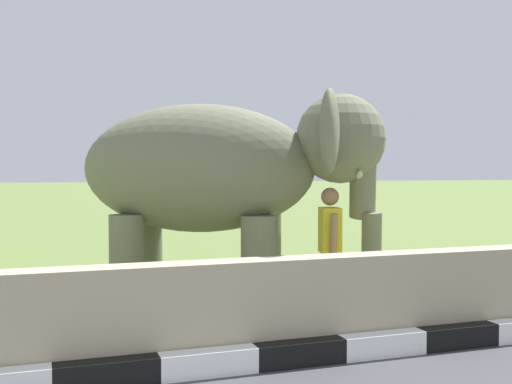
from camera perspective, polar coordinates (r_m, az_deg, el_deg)
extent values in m
cube|color=black|center=(5.68, -13.58, -16.01)|extent=(0.90, 0.20, 0.24)
cube|color=white|center=(5.83, -4.40, -15.48)|extent=(0.90, 0.20, 0.24)
cube|color=black|center=(6.11, 4.06, -14.65)|extent=(0.90, 0.20, 0.24)
cube|color=white|center=(6.50, 11.58, -13.66)|extent=(0.90, 0.20, 0.24)
cube|color=black|center=(6.99, 18.08, -12.60)|extent=(0.90, 0.20, 0.24)
cube|color=tan|center=(6.32, 3.82, -10.53)|extent=(28.00, 0.36, 1.00)
cylinder|color=#6E7057|center=(8.65, 0.88, -6.11)|extent=(0.44, 0.44, 1.31)
cylinder|color=#6E7057|center=(7.77, 0.21, -7.03)|extent=(0.44, 0.44, 1.31)
cylinder|color=#6E7057|center=(8.98, -10.03, -5.84)|extent=(0.44, 0.44, 1.31)
cylinder|color=#6E7057|center=(8.13, -11.86, -6.67)|extent=(0.44, 0.44, 1.31)
ellipsoid|color=#6E7057|center=(8.25, -5.32, 2.20)|extent=(3.49, 2.79, 1.70)
sphere|color=#6E7057|center=(8.09, 7.79, 4.90)|extent=(1.16, 1.16, 1.16)
ellipsoid|color=#D84C8C|center=(8.11, 9.86, 5.95)|extent=(0.60, 0.73, 0.44)
ellipsoid|color=#6E7057|center=(8.87, 6.75, 4.97)|extent=(0.61, 0.91, 1.00)
ellipsoid|color=#6E7057|center=(7.31, 6.78, 5.62)|extent=(0.61, 0.91, 1.00)
cylinder|color=#6E7057|center=(8.09, 9.83, 1.00)|extent=(0.54, 0.62, 1.00)
cylinder|color=#6E7057|center=(8.15, 10.61, -4.64)|extent=(0.38, 0.41, 0.82)
cone|color=beige|center=(8.37, 9.33, 1.71)|extent=(0.37, 0.57, 0.22)
cone|color=beige|center=(7.81, 9.52, 1.70)|extent=(0.37, 0.57, 0.22)
cylinder|color=navy|center=(8.15, 6.68, -8.36)|extent=(0.15, 0.15, 0.82)
cylinder|color=navy|center=(7.96, 6.94, -8.61)|extent=(0.15, 0.15, 0.82)
cube|color=yellow|center=(7.96, 6.83, -3.52)|extent=(0.34, 0.45, 0.58)
cylinder|color=#9E7251|center=(8.22, 6.49, -3.56)|extent=(0.13, 0.18, 0.53)
cylinder|color=#9E7251|center=(7.71, 7.19, -3.92)|extent=(0.13, 0.17, 0.53)
sphere|color=#9E7251|center=(7.93, 6.84, -0.43)|extent=(0.23, 0.23, 0.23)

